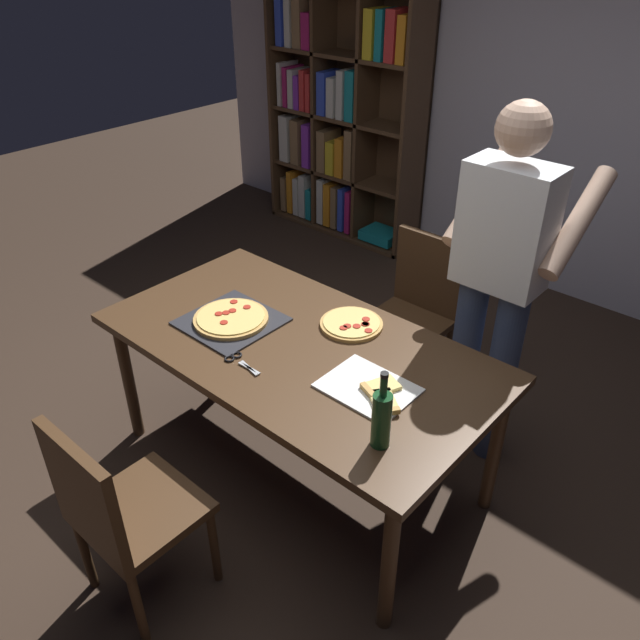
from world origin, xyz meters
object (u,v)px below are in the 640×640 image
object	(u,v)px
dining_table	(298,356)
chair_far_side	(416,305)
bookshelf	(340,120)
second_pizza_plain	(352,324)
person_serving_pizza	(500,273)
kitchen_scissors	(239,361)
chair_near_camera	(118,509)
pepperoni_pizza_on_tray	(231,319)
wine_bottle	(381,418)

from	to	relation	value
dining_table	chair_far_side	world-z (taller)	chair_far_side
bookshelf	second_pizza_plain	size ratio (longest dim) A/B	6.73
person_serving_pizza	kitchen_scissors	xyz separation A→B (m)	(-0.64, -1.00, -0.24)
chair_near_camera	pepperoni_pizza_on_tray	size ratio (longest dim) A/B	2.21
dining_table	second_pizza_plain	bearing A→B (deg)	71.19
bookshelf	pepperoni_pizza_on_tray	bearing A→B (deg)	-60.17
dining_table	pepperoni_pizza_on_tray	world-z (taller)	pepperoni_pizza_on_tray
person_serving_pizza	pepperoni_pizza_on_tray	bearing A→B (deg)	-137.58
bookshelf	pepperoni_pizza_on_tray	xyz separation A→B (m)	(1.41, -2.45, -0.17)
chair_far_side	bookshelf	size ratio (longest dim) A/B	0.46
dining_table	bookshelf	xyz separation A→B (m)	(-1.75, 2.37, 0.26)
wine_bottle	dining_table	bearing A→B (deg)	157.88
chair_near_camera	bookshelf	bearing A→B (deg)	117.75
person_serving_pizza	second_pizza_plain	distance (m)	0.70
wine_bottle	pepperoni_pizza_on_tray	bearing A→B (deg)	169.40
bookshelf	second_pizza_plain	distance (m)	2.81
second_pizza_plain	dining_table	bearing A→B (deg)	-108.81
chair_near_camera	person_serving_pizza	bearing A→B (deg)	72.17
kitchen_scissors	second_pizza_plain	xyz separation A→B (m)	(0.18, 0.53, 0.01)
dining_table	person_serving_pizza	bearing A→B (deg)	53.53
bookshelf	wine_bottle	distance (m)	3.57
bookshelf	kitchen_scissors	xyz separation A→B (m)	(1.66, -2.64, -0.18)
dining_table	chair_far_side	size ratio (longest dim) A/B	1.99
chair_near_camera	chair_far_side	bearing A→B (deg)	90.00
chair_near_camera	second_pizza_plain	bearing A→B (deg)	85.78
pepperoni_pizza_on_tray	wine_bottle	world-z (taller)	wine_bottle
chair_near_camera	wine_bottle	bearing A→B (deg)	46.88
bookshelf	kitchen_scissors	size ratio (longest dim) A/B	9.98
bookshelf	second_pizza_plain	xyz separation A→B (m)	(1.84, -2.11, -0.18)
wine_bottle	kitchen_scissors	size ratio (longest dim) A/B	1.62
chair_near_camera	dining_table	bearing A→B (deg)	90.00
second_pizza_plain	bookshelf	bearing A→B (deg)	131.19
chair_far_side	wine_bottle	bearing A→B (deg)	-62.00
pepperoni_pizza_on_tray	chair_far_side	bearing A→B (deg)	71.47
bookshelf	person_serving_pizza	xyz separation A→B (m)	(2.30, -1.63, 0.06)
dining_table	chair_far_side	xyz separation A→B (m)	(0.00, 0.96, -0.17)
pepperoni_pizza_on_tray	kitchen_scissors	world-z (taller)	pepperoni_pizza_on_tray
chair_far_side	pepperoni_pizza_on_tray	world-z (taller)	chair_far_side
person_serving_pizza	wine_bottle	world-z (taller)	person_serving_pizza
chair_near_camera	kitchen_scissors	bearing A→B (deg)	97.34
bookshelf	wine_bottle	world-z (taller)	bookshelf
wine_bottle	bookshelf	bearing A→B (deg)	132.35
chair_near_camera	chair_far_side	size ratio (longest dim) A/B	1.00
chair_near_camera	wine_bottle	size ratio (longest dim) A/B	2.85
chair_near_camera	bookshelf	size ratio (longest dim) A/B	0.46
second_pizza_plain	chair_far_side	bearing A→B (deg)	97.42
chair_near_camera	pepperoni_pizza_on_tray	xyz separation A→B (m)	(-0.35, 0.88, 0.25)
wine_bottle	second_pizza_plain	size ratio (longest dim) A/B	1.09
bookshelf	wine_bottle	xyz separation A→B (m)	(2.40, -2.64, -0.07)
person_serving_pizza	second_pizza_plain	bearing A→B (deg)	-133.90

